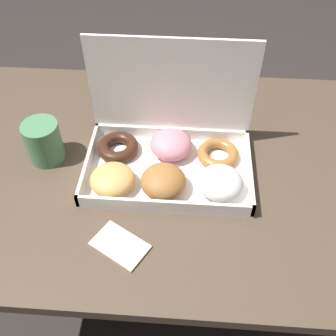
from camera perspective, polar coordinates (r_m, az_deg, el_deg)
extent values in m
plane|color=#2D2826|center=(1.65, -2.05, -17.57)|extent=(8.00, 8.00, 0.00)
cube|color=#4C3D2D|center=(1.02, -3.15, 0.32)|extent=(1.25, 0.80, 0.03)
cylinder|color=#4C3D2D|center=(1.68, -21.13, 1.28)|extent=(0.06, 0.06, 0.73)
cylinder|color=#4C3D2D|center=(1.61, 19.75, -0.81)|extent=(0.06, 0.06, 0.73)
cube|color=white|center=(0.98, 0.00, -0.56)|extent=(0.41, 0.25, 0.01)
cube|color=white|center=(0.89, -0.56, -5.52)|extent=(0.41, 0.01, 0.03)
cube|color=white|center=(1.06, 0.47, 5.10)|extent=(0.41, 0.01, 0.03)
cube|color=white|center=(1.00, -11.49, 0.83)|extent=(0.01, 0.25, 0.03)
cube|color=white|center=(0.98, 11.71, -0.37)|extent=(0.01, 0.25, 0.03)
cube|color=white|center=(0.97, 0.56, 11.78)|extent=(0.41, 0.01, 0.26)
ellipsoid|color=tan|center=(0.94, -8.08, -1.66)|extent=(0.11, 0.11, 0.05)
ellipsoid|color=#9E6633|center=(0.92, -0.68, -1.95)|extent=(0.11, 0.11, 0.06)
ellipsoid|color=white|center=(0.93, 7.60, -2.09)|extent=(0.11, 0.11, 0.06)
torus|color=#381E11|center=(1.03, -7.27, 3.01)|extent=(0.11, 0.11, 0.03)
ellipsoid|color=pink|center=(1.01, 0.43, 3.44)|extent=(0.11, 0.11, 0.06)
torus|color=#9E6633|center=(1.01, 7.28, 2.02)|extent=(0.11, 0.11, 0.03)
cylinder|color=#4C8456|center=(1.04, -17.56, 3.75)|extent=(0.09, 0.09, 0.11)
cylinder|color=black|center=(1.00, -18.20, 5.82)|extent=(0.07, 0.07, 0.01)
cube|color=beige|center=(0.86, -6.98, -11.08)|extent=(0.14, 0.12, 0.01)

